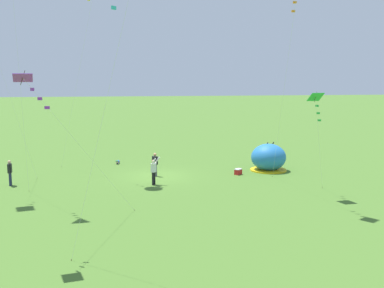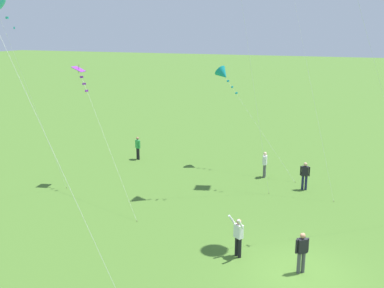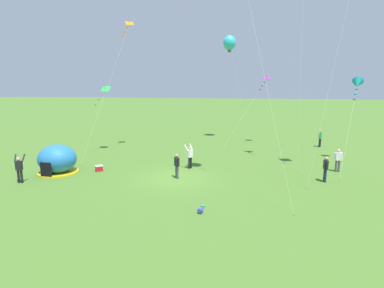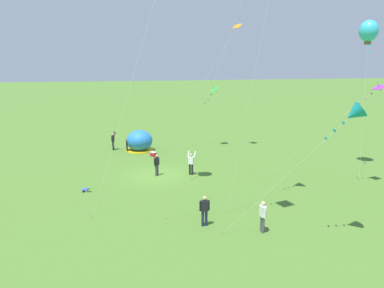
# 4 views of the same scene
# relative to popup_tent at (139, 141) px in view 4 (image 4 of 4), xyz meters

# --- Properties ---
(ground_plane) EXTENTS (300.00, 300.00, 0.00)m
(ground_plane) POSITION_rel_popup_tent_xyz_m (8.79, 0.58, -1.00)
(ground_plane) COLOR #477028
(popup_tent) EXTENTS (2.81, 2.81, 2.10)m
(popup_tent) POSITION_rel_popup_tent_xyz_m (0.00, 0.00, 0.00)
(popup_tent) COLOR #2672BF
(popup_tent) RESTS_ON ground
(cooler_box) EXTENTS (0.64, 0.61, 0.44)m
(cooler_box) POSITION_rel_popup_tent_xyz_m (2.71, 1.05, -0.78)
(cooler_box) COLOR red
(cooler_box) RESTS_ON ground
(toddler_crawling) EXTENTS (0.34, 0.55, 0.32)m
(toddler_crawling) POSITION_rel_popup_tent_xyz_m (11.58, -4.72, -0.82)
(toddler_crawling) COLOR blue
(toddler_crawling) RESTS_ON ground
(person_flying_kite) EXTENTS (0.69, 0.56, 1.89)m
(person_flying_kite) POSITION_rel_popup_tent_xyz_m (-0.91, -2.60, 0.00)
(person_flying_kite) COLOR black
(person_flying_kite) RESTS_ON ground
(person_arms_raised) EXTENTS (0.66, 0.72, 1.89)m
(person_arms_raised) POSITION_rel_popup_tent_xyz_m (9.20, 3.27, 0.00)
(person_arms_raised) COLOR black
(person_arms_raised) RESTS_ON ground
(person_strolling) EXTENTS (0.59, 0.25, 1.72)m
(person_strolling) POSITION_rel_popup_tent_xyz_m (20.11, 4.67, -0.03)
(person_strolling) COLOR #4C4C51
(person_strolling) RESTS_ON ground
(person_far_back) EXTENTS (0.26, 0.59, 1.72)m
(person_far_back) POSITION_rel_popup_tent_xyz_m (18.68, 1.88, -0.03)
(person_far_back) COLOR #1E2347
(person_far_back) RESTS_ON ground
(person_near_tent) EXTENTS (0.43, 0.48, 1.72)m
(person_near_tent) POSITION_rel_popup_tent_xyz_m (8.88, 0.57, -0.03)
(person_near_tent) COLOR #4C4C51
(person_near_tent) RESTS_ON ground
(kite_cyan) EXTENTS (3.47, 2.39, 12.00)m
(kite_cyan) POSITION_rel_popup_tent_xyz_m (10.74, 17.09, 10.16)
(kite_cyan) COLOR silver
(kite_cyan) RESTS_ON ground
(kite_green) EXTENTS (2.09, 2.35, 6.34)m
(kite_green) POSITION_rel_popup_tent_xyz_m (-0.15, 7.72, 4.75)
(kite_green) COLOR silver
(kite_green) RESTS_ON ground
(kite_orange) EXTENTS (2.01, 7.75, 12.40)m
(kite_orange) POSITION_rel_popup_tent_xyz_m (1.86, 9.06, 10.60)
(kite_orange) COLOR silver
(kite_orange) RESTS_ON ground
(kite_purple) EXTENTS (4.67, 6.48, 7.42)m
(kite_purple) POSITION_rel_popup_tent_xyz_m (14.78, 14.80, 5.77)
(kite_purple) COLOR silver
(kite_purple) RESTS_ON ground
(kite_teal) EXTENTS (2.75, 6.33, 7.04)m
(kite_teal) POSITION_rel_popup_tent_xyz_m (21.93, 8.22, 5.46)
(kite_teal) COLOR silver
(kite_teal) RESTS_ON ground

